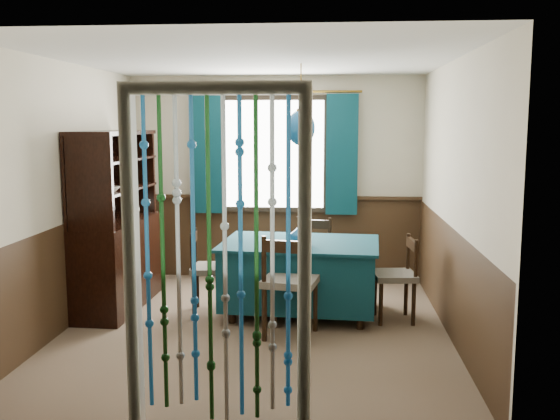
# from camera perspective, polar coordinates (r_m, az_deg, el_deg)

# --- Properties ---
(floor) EXTENTS (4.00, 4.00, 0.00)m
(floor) POSITION_cam_1_polar(r_m,az_deg,el_deg) (6.02, -2.21, -10.75)
(floor) COLOR brown
(floor) RESTS_ON ground
(ceiling) EXTENTS (4.00, 4.00, 0.00)m
(ceiling) POSITION_cam_1_polar(r_m,az_deg,el_deg) (5.73, -2.34, 13.65)
(ceiling) COLOR silver
(ceiling) RESTS_ON ground
(wall_back) EXTENTS (3.60, 0.00, 3.60)m
(wall_back) POSITION_cam_1_polar(r_m,az_deg,el_deg) (7.72, -0.46, 2.92)
(wall_back) COLOR beige
(wall_back) RESTS_ON ground
(wall_front) EXTENTS (3.60, 0.00, 3.60)m
(wall_front) POSITION_cam_1_polar(r_m,az_deg,el_deg) (3.79, -5.96, -2.49)
(wall_front) COLOR beige
(wall_front) RESTS_ON ground
(wall_left) EXTENTS (0.00, 4.00, 4.00)m
(wall_left) POSITION_cam_1_polar(r_m,az_deg,el_deg) (6.22, -18.96, 1.24)
(wall_left) COLOR beige
(wall_left) RESTS_ON ground
(wall_right) EXTENTS (0.00, 4.00, 4.00)m
(wall_right) POSITION_cam_1_polar(r_m,az_deg,el_deg) (5.80, 15.65, 0.92)
(wall_right) COLOR beige
(wall_right) RESTS_ON ground
(wainscot_back) EXTENTS (3.60, 0.00, 3.60)m
(wainscot_back) POSITION_cam_1_polar(r_m,az_deg,el_deg) (7.81, -0.47, -2.58)
(wainscot_back) COLOR #362414
(wainscot_back) RESTS_ON ground
(wainscot_front) EXTENTS (3.60, 0.00, 3.60)m
(wainscot_front) POSITION_cam_1_polar(r_m,az_deg,el_deg) (4.01, -5.76, -13.06)
(wainscot_front) COLOR #362414
(wainscot_front) RESTS_ON ground
(wainscot_left) EXTENTS (0.00, 4.00, 4.00)m
(wainscot_left) POSITION_cam_1_polar(r_m,az_deg,el_deg) (6.34, -18.53, -5.50)
(wainscot_left) COLOR #362414
(wainscot_left) RESTS_ON ground
(wainscot_right) EXTENTS (0.00, 4.00, 4.00)m
(wainscot_right) POSITION_cam_1_polar(r_m,az_deg,el_deg) (5.94, 15.24, -6.28)
(wainscot_right) COLOR #362414
(wainscot_right) RESTS_ON ground
(window) EXTENTS (1.32, 0.12, 1.42)m
(window) POSITION_cam_1_polar(r_m,az_deg,el_deg) (7.65, -0.50, 5.12)
(window) COLOR black
(window) RESTS_ON wall_back
(doorway) EXTENTS (1.16, 0.12, 2.18)m
(doorway) POSITION_cam_1_polar(r_m,az_deg,el_deg) (3.89, -5.76, -5.23)
(doorway) COLOR silver
(doorway) RESTS_ON ground
(dining_table) EXTENTS (1.62, 1.18, 0.75)m
(dining_table) POSITION_cam_1_polar(r_m,az_deg,el_deg) (6.33, 1.85, -5.72)
(dining_table) COLOR #0C343F
(dining_table) RESTS_ON floor
(chair_near) EXTENTS (0.54, 0.52, 0.95)m
(chair_near) POSITION_cam_1_polar(r_m,az_deg,el_deg) (5.64, 0.90, -6.67)
(chair_near) COLOR black
(chair_near) RESTS_ON floor
(chair_far) EXTENTS (0.49, 0.47, 0.88)m
(chair_far) POSITION_cam_1_polar(r_m,az_deg,el_deg) (6.96, 2.93, -4.19)
(chair_far) COLOR black
(chair_far) RESTS_ON floor
(chair_left) EXTENTS (0.45, 0.46, 0.85)m
(chair_left) POSITION_cam_1_polar(r_m,az_deg,el_deg) (6.44, -6.59, -5.36)
(chair_left) COLOR black
(chair_left) RESTS_ON floor
(chair_right) EXTENTS (0.44, 0.45, 0.84)m
(chair_right) POSITION_cam_1_polar(r_m,az_deg,el_deg) (6.24, 10.67, -5.95)
(chair_right) COLOR black
(chair_right) RESTS_ON floor
(sideboard) EXTENTS (0.53, 1.43, 1.85)m
(sideboard) POSITION_cam_1_polar(r_m,az_deg,el_deg) (6.75, -14.70, -3.38)
(sideboard) COLOR black
(sideboard) RESTS_ON floor
(pendant_lamp) EXTENTS (0.28, 0.28, 0.79)m
(pendant_lamp) POSITION_cam_1_polar(r_m,az_deg,el_deg) (6.15, 1.91, 7.52)
(pendant_lamp) COLOR olive
(pendant_lamp) RESTS_ON ceiling
(vase_table) EXTENTS (0.25, 0.25, 0.20)m
(vase_table) POSITION_cam_1_polar(r_m,az_deg,el_deg) (6.11, 1.87, -2.28)
(vase_table) COLOR #135088
(vase_table) RESTS_ON dining_table
(bowl_shelf) EXTENTS (0.28, 0.28, 0.06)m
(bowl_shelf) POSITION_cam_1_polar(r_m,az_deg,el_deg) (6.32, -15.41, 1.88)
(bowl_shelf) COLOR beige
(bowl_shelf) RESTS_ON sideboard
(vase_sideboard) EXTENTS (0.25, 0.25, 0.20)m
(vase_sideboard) POSITION_cam_1_polar(r_m,az_deg,el_deg) (6.98, -13.43, 0.31)
(vase_sideboard) COLOR beige
(vase_sideboard) RESTS_ON sideboard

